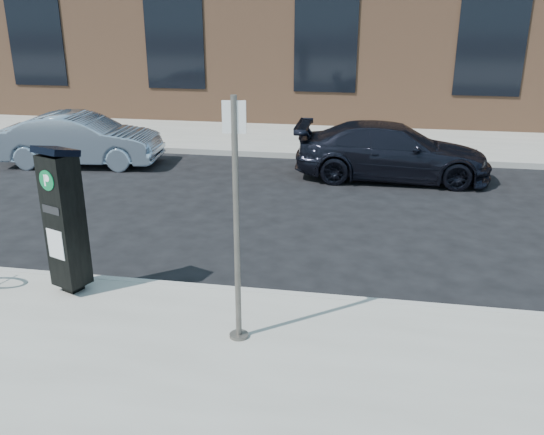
% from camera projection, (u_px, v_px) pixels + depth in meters
% --- Properties ---
extents(ground, '(120.00, 120.00, 0.00)m').
position_uv_depth(ground, '(242.00, 298.00, 8.03)').
color(ground, black).
rests_on(ground, ground).
extents(sidewalk_far, '(60.00, 12.00, 0.15)m').
position_uv_depth(sidewalk_far, '(328.00, 117.00, 20.95)').
color(sidewalk_far, gray).
rests_on(sidewalk_far, ground).
extents(curb_near, '(60.00, 0.12, 0.16)m').
position_uv_depth(curb_near, '(241.00, 294.00, 7.98)').
color(curb_near, '#9E9B93').
rests_on(curb_near, ground).
extents(curb_far, '(60.00, 0.12, 0.16)m').
position_uv_depth(curb_far, '(309.00, 156.00, 15.42)').
color(curb_far, '#9E9B93').
rests_on(curb_far, ground).
extents(parking_kiosk, '(0.59, 0.56, 2.04)m').
position_uv_depth(parking_kiosk, '(64.00, 219.00, 7.58)').
color(parking_kiosk, black).
rests_on(parking_kiosk, sidewalk_near).
extents(sign_pole, '(0.25, 0.23, 2.83)m').
position_uv_depth(sign_pole, '(237.00, 226.00, 6.33)').
color(sign_pole, '#4B4642').
rests_on(sign_pole, sidewalk_near).
extents(car_silver, '(4.12, 1.81, 1.32)m').
position_uv_depth(car_silver, '(81.00, 140.00, 14.66)').
color(car_silver, '#8C9EB2').
rests_on(car_silver, ground).
extents(car_dark, '(4.51, 1.86, 1.31)m').
position_uv_depth(car_dark, '(392.00, 151.00, 13.47)').
color(car_dark, black).
rests_on(car_dark, ground).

